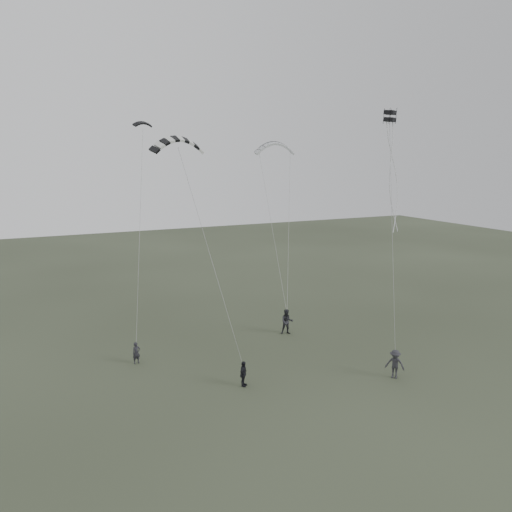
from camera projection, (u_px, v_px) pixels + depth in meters
name	position (u px, v px, depth m)	size (l,w,h in m)	color
ground	(288.00, 381.00, 30.86)	(140.00, 140.00, 0.00)	#303625
flyer_left	(136.00, 353.00, 33.37)	(0.54, 0.35, 1.47)	#222127
flyer_right	(287.00, 322.00, 38.98)	(0.96, 0.75, 1.98)	#25252A
flyer_center	(243.00, 374.00, 30.00)	(0.92, 0.38, 1.57)	black
flyer_far	(395.00, 364.00, 31.10)	(1.19, 0.69, 1.85)	#2A2A2E
kite_dark_small	(143.00, 123.00, 34.78)	(1.33, 0.40, 0.47)	black
kite_pale_large	(275.00, 143.00, 43.09)	(3.44, 0.77, 1.46)	#B9BCBF
kite_striped	(178.00, 139.00, 29.36)	(3.18, 0.79, 1.23)	black
kite_box	(390.00, 116.00, 31.89)	(0.63, 0.63, 0.71)	black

